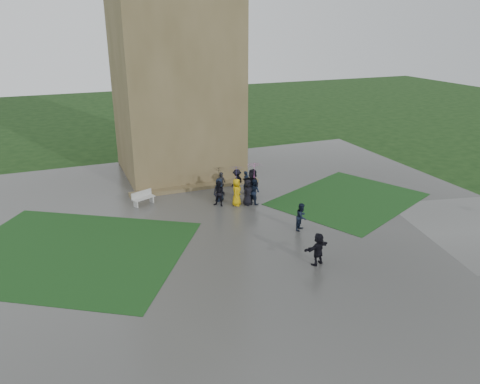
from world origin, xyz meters
name	(u,v)px	position (x,y,z in m)	size (l,w,h in m)	color
ground	(260,258)	(0.00, 0.00, 0.00)	(120.00, 120.00, 0.00)	black
plaza	(244,241)	(0.00, 2.00, 0.01)	(34.00, 34.00, 0.02)	#3A3A38
lawn_inset_left	(71,252)	(-8.50, 4.00, 0.03)	(11.00, 9.00, 0.01)	#133614
lawn_inset_right	(348,199)	(8.50, 5.00, 0.03)	(9.00, 7.00, 0.01)	#133614
tower	(173,48)	(0.00, 15.00, 9.00)	(8.00, 8.00, 18.00)	brown
tower_plinth	(196,187)	(0.00, 10.60, 0.13)	(9.00, 0.80, 0.22)	brown
bench	(143,198)	(-3.90, 9.06, 0.46)	(1.53, 1.00, 0.85)	#B7B6B1
visitor_cluster	(239,183)	(1.88, 7.37, 1.24)	(3.40, 3.28, 2.65)	black
pedestrian_mid	(302,217)	(3.43, 2.08, 0.79)	(0.75, 0.43, 1.54)	black
pedestrian_near	(318,249)	(2.25, -1.62, 0.82)	(1.48, 0.53, 1.60)	black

